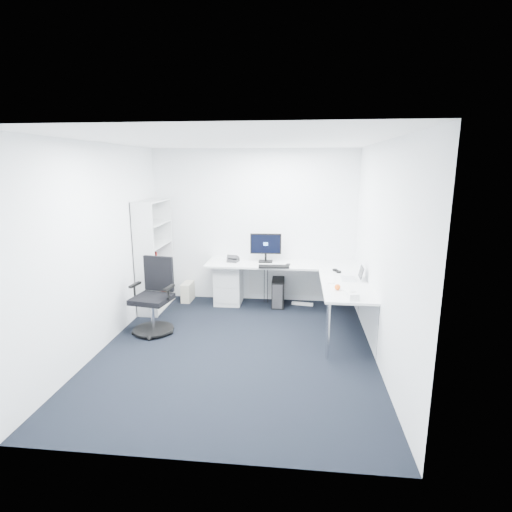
# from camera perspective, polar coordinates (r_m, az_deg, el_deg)

# --- Properties ---
(ground) EXTENTS (4.20, 4.20, 0.00)m
(ground) POSITION_cam_1_polar(r_m,az_deg,el_deg) (5.51, -2.78, -13.13)
(ground) COLOR black
(ceiling) EXTENTS (4.20, 4.20, 0.00)m
(ceiling) POSITION_cam_1_polar(r_m,az_deg,el_deg) (4.96, -3.13, 16.16)
(ceiling) COLOR white
(wall_back) EXTENTS (3.60, 0.02, 2.70)m
(wall_back) POSITION_cam_1_polar(r_m,az_deg,el_deg) (7.12, -0.31, 4.25)
(wall_back) COLOR white
(wall_back) RESTS_ON ground
(wall_front) EXTENTS (3.60, 0.02, 2.70)m
(wall_front) POSITION_cam_1_polar(r_m,az_deg,el_deg) (3.09, -9.05, -7.38)
(wall_front) COLOR white
(wall_front) RESTS_ON ground
(wall_left) EXTENTS (0.02, 4.20, 2.70)m
(wall_left) POSITION_cam_1_polar(r_m,az_deg,el_deg) (5.63, -21.35, 1.09)
(wall_left) COLOR white
(wall_left) RESTS_ON ground
(wall_right) EXTENTS (0.02, 4.20, 2.70)m
(wall_right) POSITION_cam_1_polar(r_m,az_deg,el_deg) (5.11, 17.43, 0.26)
(wall_right) COLOR white
(wall_right) RESTS_ON ground
(l_desk) EXTENTS (2.65, 1.49, 0.77)m
(l_desk) POSITION_cam_1_polar(r_m,az_deg,el_deg) (6.61, 3.78, -5.02)
(l_desk) COLOR silver
(l_desk) RESTS_ON ground
(drawer_pedestal) EXTENTS (0.46, 0.57, 0.70)m
(drawer_pedestal) POSITION_cam_1_polar(r_m,az_deg,el_deg) (7.16, -3.89, -3.94)
(drawer_pedestal) COLOR silver
(drawer_pedestal) RESTS_ON ground
(bookshelf) EXTENTS (0.36, 0.93, 1.86)m
(bookshelf) POSITION_cam_1_polar(r_m,az_deg,el_deg) (6.94, -14.37, 0.10)
(bookshelf) COLOR silver
(bookshelf) RESTS_ON ground
(task_chair) EXTENTS (0.71, 0.71, 1.10)m
(task_chair) POSITION_cam_1_polar(r_m,az_deg,el_deg) (6.00, -14.69, -5.66)
(task_chair) COLOR black
(task_chair) RESTS_ON ground
(black_pc_tower) EXTENTS (0.22, 0.49, 0.47)m
(black_pc_tower) POSITION_cam_1_polar(r_m,az_deg,el_deg) (7.04, 3.17, -5.21)
(black_pc_tower) COLOR black
(black_pc_tower) RESTS_ON ground
(beige_pc_tower) EXTENTS (0.17, 0.36, 0.34)m
(beige_pc_tower) POSITION_cam_1_polar(r_m,az_deg,el_deg) (7.38, -9.73, -5.05)
(beige_pc_tower) COLOR beige
(beige_pc_tower) RESTS_ON ground
(power_strip) EXTENTS (0.38, 0.12, 0.04)m
(power_strip) POSITION_cam_1_polar(r_m,az_deg,el_deg) (7.15, 6.64, -6.80)
(power_strip) COLOR white
(power_strip) RESTS_ON ground
(monitor) EXTENTS (0.54, 0.19, 0.51)m
(monitor) POSITION_cam_1_polar(r_m,az_deg,el_deg) (6.87, 1.39, 1.22)
(monitor) COLOR black
(monitor) RESTS_ON l_desk
(black_keyboard) EXTENTS (0.51, 0.22, 0.02)m
(black_keyboard) POSITION_cam_1_polar(r_m,az_deg,el_deg) (6.56, 2.55, -1.52)
(black_keyboard) COLOR black
(black_keyboard) RESTS_ON l_desk
(mouse) EXTENTS (0.08, 0.10, 0.03)m
(mouse) POSITION_cam_1_polar(r_m,az_deg,el_deg) (6.68, 4.58, -1.26)
(mouse) COLOR black
(mouse) RESTS_ON l_desk
(desk_phone) EXTENTS (0.21, 0.21, 0.12)m
(desk_phone) POSITION_cam_1_polar(r_m,az_deg,el_deg) (6.94, -3.29, -0.31)
(desk_phone) COLOR #2E2E30
(desk_phone) RESTS_ON l_desk
(laptop) EXTENTS (0.30, 0.30, 0.21)m
(laptop) POSITION_cam_1_polar(r_m,az_deg,el_deg) (6.00, 13.10, -2.28)
(laptop) COLOR silver
(laptop) RESTS_ON l_desk
(white_keyboard) EXTENTS (0.14, 0.39, 0.01)m
(white_keyboard) POSITION_cam_1_polar(r_m,az_deg,el_deg) (5.94, 10.61, -3.31)
(white_keyboard) COLOR white
(white_keyboard) RESTS_ON l_desk
(headphones) EXTENTS (0.18, 0.22, 0.05)m
(headphones) POSITION_cam_1_polar(r_m,az_deg,el_deg) (6.41, 11.48, -2.00)
(headphones) COLOR black
(headphones) RESTS_ON l_desk
(orange_fruit) EXTENTS (0.08, 0.08, 0.08)m
(orange_fruit) POSITION_cam_1_polar(r_m,az_deg,el_deg) (5.48, 11.57, -4.38)
(orange_fruit) COLOR #F85E16
(orange_fruit) RESTS_ON l_desk
(tissue_box) EXTENTS (0.18, 0.26, 0.08)m
(tissue_box) POSITION_cam_1_polar(r_m,az_deg,el_deg) (5.19, 13.42, -5.43)
(tissue_box) COLOR white
(tissue_box) RESTS_ON l_desk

